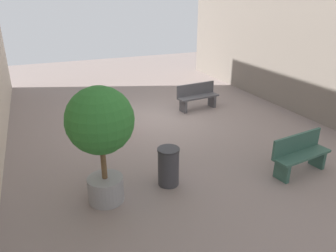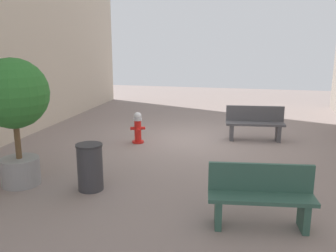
{
  "view_description": "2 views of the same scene",
  "coord_description": "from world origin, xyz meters",
  "px_view_note": "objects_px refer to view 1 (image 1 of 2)",
  "views": [
    {
      "loc": [
        3.73,
        9.71,
        3.99
      ],
      "look_at": [
        0.51,
        2.12,
        0.59
      ],
      "focal_mm": 34.17,
      "sensor_mm": 36.0,
      "label": 1
    },
    {
      "loc": [
        -1.59,
        10.04,
        2.77
      ],
      "look_at": [
        0.2,
        2.19,
        0.88
      ],
      "focal_mm": 39.56,
      "sensor_mm": 36.0,
      "label": 2
    }
  ],
  "objects_px": {
    "planter_tree": "(101,129)",
    "trash_bin": "(168,166)",
    "bench_near": "(197,96)",
    "fire_hydrant": "(124,119)",
    "bench_far": "(300,153)"
  },
  "relations": [
    {
      "from": "bench_near",
      "to": "trash_bin",
      "type": "relative_size",
      "value": 1.85
    },
    {
      "from": "bench_far",
      "to": "planter_tree",
      "type": "xyz_separation_m",
      "value": [
        4.52,
        -0.66,
        1.13
      ]
    },
    {
      "from": "fire_hydrant",
      "to": "bench_far",
      "type": "distance_m",
      "value": 5.14
    },
    {
      "from": "fire_hydrant",
      "to": "trash_bin",
      "type": "height_order",
      "value": "trash_bin"
    },
    {
      "from": "bench_far",
      "to": "trash_bin",
      "type": "xyz_separation_m",
      "value": [
        3.09,
        -0.72,
        -0.04
      ]
    },
    {
      "from": "bench_near",
      "to": "bench_far",
      "type": "relative_size",
      "value": 1.01
    },
    {
      "from": "planter_tree",
      "to": "trash_bin",
      "type": "bearing_deg",
      "value": -177.37
    },
    {
      "from": "bench_near",
      "to": "planter_tree",
      "type": "xyz_separation_m",
      "value": [
        4.44,
        4.4,
        1.13
      ]
    },
    {
      "from": "fire_hydrant",
      "to": "trash_bin",
      "type": "distance_m",
      "value": 3.31
    },
    {
      "from": "fire_hydrant",
      "to": "planter_tree",
      "type": "bearing_deg",
      "value": 68.48
    },
    {
      "from": "fire_hydrant",
      "to": "bench_far",
      "type": "xyz_separation_m",
      "value": [
        -3.19,
        4.03,
        0.06
      ]
    },
    {
      "from": "bench_far",
      "to": "bench_near",
      "type": "bearing_deg",
      "value": -89.07
    },
    {
      "from": "fire_hydrant",
      "to": "bench_near",
      "type": "bearing_deg",
      "value": -161.72
    },
    {
      "from": "bench_near",
      "to": "trash_bin",
      "type": "distance_m",
      "value": 5.28
    },
    {
      "from": "bench_near",
      "to": "bench_far",
      "type": "height_order",
      "value": "same"
    }
  ]
}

